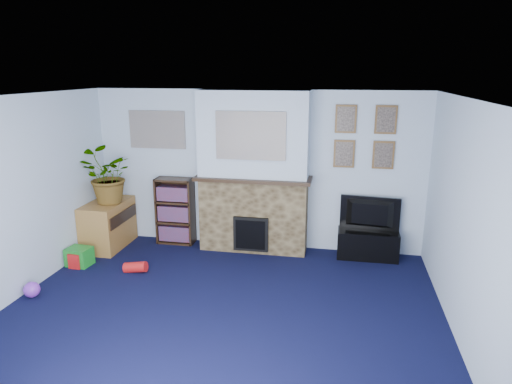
% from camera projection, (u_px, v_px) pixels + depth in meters
% --- Properties ---
extents(floor, '(5.00, 4.50, 0.01)m').
position_uv_depth(floor, '(219.00, 317.00, 5.09)').
color(floor, black).
rests_on(floor, ground).
extents(ceiling, '(5.00, 4.50, 0.01)m').
position_uv_depth(ceiling, '(213.00, 99.00, 4.47)').
color(ceiling, white).
rests_on(ceiling, wall_back).
extents(wall_back, '(5.00, 0.04, 2.40)m').
position_uv_depth(wall_back, '(256.00, 170.00, 6.92)').
color(wall_back, silver).
rests_on(wall_back, ground).
extents(wall_front, '(5.00, 0.04, 2.40)m').
position_uv_depth(wall_front, '(112.00, 332.00, 2.65)').
color(wall_front, silver).
rests_on(wall_front, ground).
extents(wall_left, '(0.04, 4.50, 2.40)m').
position_uv_depth(wall_left, '(6.00, 202.00, 5.23)').
color(wall_left, silver).
rests_on(wall_left, ground).
extents(wall_right, '(0.04, 4.50, 2.40)m').
position_uv_depth(wall_right, '(470.00, 230.00, 4.33)').
color(wall_right, silver).
rests_on(wall_right, ground).
extents(chimney_breast, '(1.72, 0.50, 2.40)m').
position_uv_depth(chimney_breast, '(253.00, 174.00, 6.73)').
color(chimney_breast, brown).
rests_on(chimney_breast, ground).
extents(collage_main, '(1.00, 0.03, 0.68)m').
position_uv_depth(collage_main, '(251.00, 136.00, 6.37)').
color(collage_main, gray).
rests_on(collage_main, chimney_breast).
extents(collage_left, '(0.90, 0.03, 0.58)m').
position_uv_depth(collage_left, '(157.00, 130.00, 7.03)').
color(collage_left, gray).
rests_on(collage_left, wall_back).
extents(portrait_tl, '(0.30, 0.03, 0.40)m').
position_uv_depth(portrait_tl, '(346.00, 119.00, 6.46)').
color(portrait_tl, brown).
rests_on(portrait_tl, wall_back).
extents(portrait_tr, '(0.30, 0.03, 0.40)m').
position_uv_depth(portrait_tr, '(386.00, 120.00, 6.36)').
color(portrait_tr, brown).
rests_on(portrait_tr, wall_back).
extents(portrait_bl, '(0.30, 0.03, 0.40)m').
position_uv_depth(portrait_bl, '(344.00, 154.00, 6.59)').
color(portrait_bl, brown).
rests_on(portrait_bl, wall_back).
extents(portrait_br, '(0.30, 0.03, 0.40)m').
position_uv_depth(portrait_br, '(383.00, 155.00, 6.49)').
color(portrait_br, brown).
rests_on(portrait_br, wall_back).
extents(tv_stand, '(0.87, 0.37, 0.41)m').
position_uv_depth(tv_stand, '(368.00, 243.00, 6.65)').
color(tv_stand, black).
rests_on(tv_stand, ground).
extents(television, '(0.86, 0.20, 0.49)m').
position_uv_depth(television, '(369.00, 215.00, 6.56)').
color(television, black).
rests_on(television, tv_stand).
extents(bookshelf, '(0.58, 0.28, 1.05)m').
position_uv_depth(bookshelf, '(176.00, 212.00, 7.19)').
color(bookshelf, black).
rests_on(bookshelf, ground).
extents(sideboard, '(0.51, 0.92, 0.71)m').
position_uv_depth(sideboard, '(108.00, 225.00, 7.07)').
color(sideboard, '#A06E33').
rests_on(sideboard, ground).
extents(potted_plant, '(1.00, 0.97, 0.84)m').
position_uv_depth(potted_plant, '(105.00, 176.00, 6.81)').
color(potted_plant, '#26661E').
rests_on(potted_plant, sideboard).
extents(mantel_clock, '(0.11, 0.07, 0.15)m').
position_uv_depth(mantel_clock, '(249.00, 172.00, 6.68)').
color(mantel_clock, gold).
rests_on(mantel_clock, chimney_breast).
extents(mantel_candle, '(0.05, 0.05, 0.15)m').
position_uv_depth(mantel_candle, '(278.00, 173.00, 6.60)').
color(mantel_candle, '#B2BFC6').
rests_on(mantel_candle, chimney_breast).
extents(mantel_teddy, '(0.15, 0.15, 0.15)m').
position_uv_depth(mantel_teddy, '(216.00, 171.00, 6.78)').
color(mantel_teddy, gray).
rests_on(mantel_teddy, chimney_breast).
extents(mantel_can, '(0.06, 0.06, 0.13)m').
position_uv_depth(mantel_can, '(296.00, 175.00, 6.56)').
color(mantel_can, red).
rests_on(mantel_can, chimney_breast).
extents(green_crate, '(0.34, 0.29, 0.26)m').
position_uv_depth(green_crate, '(79.00, 256.00, 6.42)').
color(green_crate, '#198C26').
rests_on(green_crate, ground).
extents(toy_ball, '(0.19, 0.19, 0.19)m').
position_uv_depth(toy_ball, '(32.00, 290.00, 5.53)').
color(toy_ball, purple).
rests_on(toy_ball, ground).
extents(toy_block, '(0.18, 0.18, 0.21)m').
position_uv_depth(toy_block, '(77.00, 260.00, 6.37)').
color(toy_block, red).
rests_on(toy_block, ground).
extents(toy_tube, '(0.33, 0.15, 0.19)m').
position_uv_depth(toy_tube, '(136.00, 267.00, 6.21)').
color(toy_tube, red).
rests_on(toy_tube, ground).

